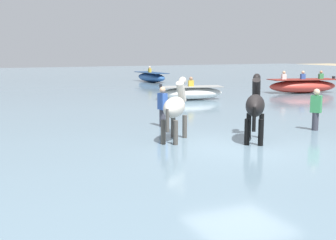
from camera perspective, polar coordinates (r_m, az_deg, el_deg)
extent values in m
plane|color=gray|center=(12.12, 9.12, -4.78)|extent=(120.00, 120.00, 0.00)
cube|color=slate|center=(21.05, -5.88, 1.54)|extent=(90.00, 90.00, 0.31)
ellipsoid|color=beige|center=(12.49, 0.81, 1.63)|extent=(1.30, 1.42, 0.57)
cylinder|color=#45423C|center=(13.14, 0.66, -1.43)|extent=(0.13, 0.13, 0.98)
cylinder|color=#45423C|center=(13.05, 2.12, -1.51)|extent=(0.13, 0.13, 0.98)
cylinder|color=#45423C|center=(12.19, -0.61, -2.25)|extent=(0.13, 0.13, 0.98)
cylinder|color=#45423C|center=(12.09, 0.96, -2.34)|extent=(0.13, 0.13, 0.98)
cylinder|color=beige|center=(13.18, 1.68, 3.59)|extent=(0.51, 0.55, 0.66)
ellipsoid|color=beige|center=(13.29, 1.84, 4.94)|extent=(0.47, 0.51, 0.25)
cylinder|color=#45423C|center=(11.88, -0.07, -0.04)|extent=(0.09, 0.09, 0.62)
ellipsoid|color=black|center=(12.64, 10.93, 1.82)|extent=(1.31, 1.52, 0.60)
cylinder|color=black|center=(13.28, 10.11, -1.36)|extent=(0.14, 0.14, 1.02)
cylinder|color=black|center=(13.27, 11.67, -1.41)|extent=(0.14, 0.14, 1.02)
cylinder|color=black|center=(12.25, 9.90, -2.22)|extent=(0.14, 0.14, 1.02)
cylinder|color=black|center=(12.24, 11.59, -2.28)|extent=(0.14, 0.14, 1.02)
cylinder|color=black|center=(13.38, 11.07, 3.83)|extent=(0.52, 0.59, 0.69)
ellipsoid|color=black|center=(13.51, 11.13, 5.22)|extent=(0.48, 0.54, 0.26)
cylinder|color=black|center=(11.97, 10.79, 0.09)|extent=(0.10, 0.10, 0.64)
ellipsoid|color=#BC382D|center=(27.60, 16.61, 4.09)|extent=(4.34, 2.18, 0.76)
cube|color=maroon|center=(27.57, 16.65, 4.92)|extent=(4.17, 2.09, 0.04)
cube|color=black|center=(28.59, 20.16, 5.02)|extent=(0.15, 0.18, 0.18)
cube|color=white|center=(27.12, 14.39, 5.31)|extent=(0.29, 0.23, 0.30)
sphere|color=tan|center=(27.11, 14.41, 5.82)|extent=(0.18, 0.18, 0.18)
cube|color=#3356A8|center=(27.59, 16.63, 5.28)|extent=(0.29, 0.23, 0.30)
sphere|color=tan|center=(27.58, 16.66, 5.78)|extent=(0.18, 0.18, 0.18)
cube|color=#388E51|center=(28.17, 18.71, 5.25)|extent=(0.29, 0.23, 0.30)
sphere|color=#A37556|center=(28.16, 18.74, 5.74)|extent=(0.18, 0.18, 0.18)
ellipsoid|color=#28518E|center=(35.39, -2.12, 5.39)|extent=(1.58, 3.95, 0.70)
cube|color=navy|center=(35.37, -2.13, 5.99)|extent=(1.51, 3.79, 0.04)
cube|color=gold|center=(35.30, -2.32, 6.26)|extent=(0.20, 0.27, 0.30)
sphere|color=beige|center=(35.29, -2.32, 6.65)|extent=(0.18, 0.18, 0.18)
ellipsoid|color=silver|center=(22.90, 2.91, 3.37)|extent=(3.42, 1.80, 0.64)
cube|color=gray|center=(22.87, 2.92, 4.22)|extent=(3.29, 1.73, 0.04)
cube|color=black|center=(22.51, -0.93, 4.33)|extent=(0.15, 0.18, 0.18)
cube|color=gold|center=(22.88, 2.91, 4.64)|extent=(0.29, 0.23, 0.30)
sphere|color=#A37556|center=(22.87, 2.91, 5.24)|extent=(0.18, 0.18, 0.18)
cylinder|color=#383842|center=(14.99, 18.04, -0.76)|extent=(0.20, 0.20, 0.88)
cube|color=#388E51|center=(14.89, 18.17, 1.93)|extent=(0.34, 0.38, 0.54)
sphere|color=beige|center=(14.85, 18.24, 3.39)|extent=(0.20, 0.20, 0.20)
cylinder|color=#383842|center=(14.96, -0.70, -0.34)|extent=(0.20, 0.20, 0.88)
cube|color=#3356A8|center=(14.86, -0.71, 2.36)|extent=(0.25, 0.35, 0.54)
sphere|color=tan|center=(14.82, -0.71, 3.82)|extent=(0.20, 0.20, 0.20)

